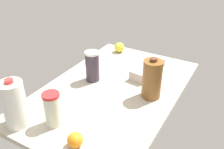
% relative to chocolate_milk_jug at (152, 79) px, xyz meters
% --- Properties ---
extents(countertop, '(1.20, 0.76, 0.03)m').
position_rel_chocolate_milk_jug_xyz_m(countertop, '(-0.04, 0.23, -0.13)').
color(countertop, '#B6AD9A').
rests_on(countertop, ground).
extents(chocolate_milk_jug, '(0.11, 0.11, 0.25)m').
position_rel_chocolate_milk_jug_xyz_m(chocolate_milk_jug, '(0.00, 0.00, 0.00)').
color(chocolate_milk_jug, brown).
rests_on(chocolate_milk_jug, countertop).
extents(milk_jug, '(0.11, 0.11, 0.26)m').
position_rel_chocolate_milk_jug_xyz_m(milk_jug, '(-0.55, 0.48, 0.01)').
color(milk_jug, white).
rests_on(milk_jug, countertop).
extents(shaker_bottle, '(0.09, 0.09, 0.20)m').
position_rel_chocolate_milk_jug_xyz_m(shaker_bottle, '(-0.01, 0.39, -0.02)').
color(shaker_bottle, '#382C3B').
rests_on(shaker_bottle, countertop).
extents(tumbler_cup, '(0.08, 0.08, 0.18)m').
position_rel_chocolate_milk_jug_xyz_m(tumbler_cup, '(-0.46, 0.32, -0.03)').
color(tumbler_cup, beige).
rests_on(tumbler_cup, countertop).
extents(egg_carton, '(0.33, 0.14, 0.07)m').
position_rel_chocolate_milk_jug_xyz_m(egg_carton, '(0.25, 0.12, -0.08)').
color(egg_carton, '#BEB0A5').
rests_on(egg_carton, countertop).
extents(lemon_by_jug, '(0.08, 0.08, 0.08)m').
position_rel_chocolate_milk_jug_xyz_m(lemon_by_jug, '(0.46, 0.45, -0.08)').
color(lemon_by_jug, yellow).
rests_on(lemon_by_jug, countertop).
extents(orange_near_front, '(0.07, 0.07, 0.07)m').
position_rel_chocolate_milk_jug_xyz_m(orange_near_front, '(-0.53, 0.14, -0.08)').
color(orange_near_front, orange).
rests_on(orange_near_front, countertop).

